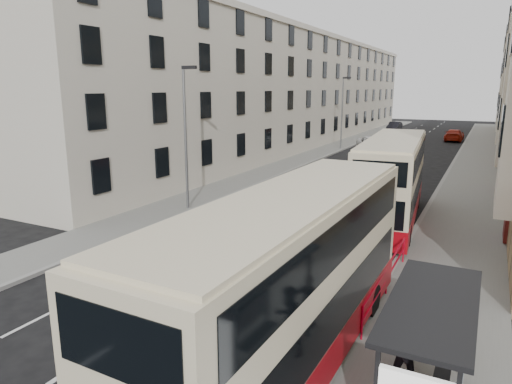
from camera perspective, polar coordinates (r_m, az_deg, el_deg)
The scene contains 19 objects.
ground at distance 14.45m, azimuth -15.79°, elevation -16.50°, with size 200.00×200.00×0.00m, color black.
pavement_right at distance 39.63m, azimuth 25.52°, elevation 1.61°, with size 4.00×120.00×0.15m, color slate.
pavement_left at distance 42.88m, azimuth 4.41°, elevation 3.61°, with size 3.00×120.00×0.15m, color slate.
kerb_right at distance 39.73m, azimuth 22.65°, elevation 1.90°, with size 0.25×120.00×0.15m, color gray.
kerb_left at distance 42.33m, azimuth 6.28°, elevation 3.45°, with size 0.25×120.00×0.15m, color gray.
road_markings at distance 55.18m, azimuth 17.82°, elevation 5.04°, with size 10.00×110.00×0.01m, color silver, non-canonical shape.
terrace_left at distance 58.91m, azimuth 5.10°, elevation 12.42°, with size 9.18×79.00×13.25m.
bus_shelter at distance 9.91m, azimuth 21.51°, elevation -17.35°, with size 1.65×4.25×2.70m.
guard_railing at distance 16.20m, azimuth 16.06°, elevation -9.83°, with size 0.06×6.56×1.01m.
street_lamp_near at distance 26.06m, azimuth -8.74°, elevation 7.60°, with size 0.93×0.18×8.00m.
street_lamp_far at distance 53.29m, azimuth 10.77°, elevation 10.17°, with size 0.93×0.18×8.00m.
double_decker_front at distance 11.45m, azimuth 4.37°, elevation -11.17°, with size 2.83×11.46×4.55m.
double_decker_rear at distance 24.67m, azimuth 16.63°, elevation 1.40°, with size 3.58×11.45×4.49m.
pedestrian_mid at distance 11.64m, azimuth 18.65°, elevation -18.34°, with size 0.90×0.70×1.85m, color black.
pedestrian_far at distance 13.00m, azimuth 19.96°, elevation -15.60°, with size 0.93×0.39×1.59m, color black.
white_van at distance 52.53m, azimuth 14.23°, elevation 5.79°, with size 2.73×5.92×1.65m, color white.
car_silver at distance 66.17m, azimuth 17.53°, elevation 6.89°, with size 1.68×4.16×1.42m, color #B9BBC1.
car_dark at distance 78.10m, azimuth 16.92°, elevation 7.82°, with size 1.66×4.77×1.57m, color black.
car_red at distance 66.83m, azimuth 23.54°, elevation 6.53°, with size 2.20×5.42×1.57m, color #9E1909.
Camera 1 is at (8.88, -9.02, 6.98)m, focal length 32.00 mm.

